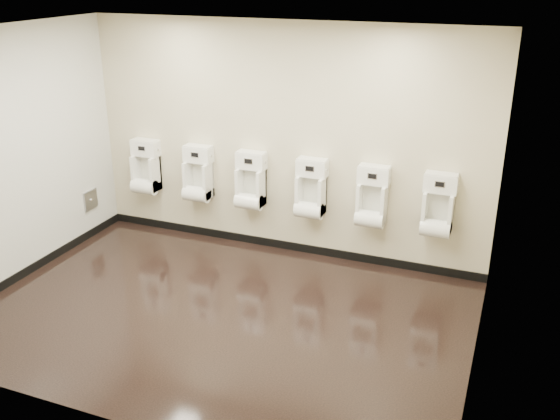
# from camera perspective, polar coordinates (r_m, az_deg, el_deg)

# --- Properties ---
(ground) EXTENTS (5.00, 3.50, 0.00)m
(ground) POSITION_cam_1_polar(r_m,az_deg,el_deg) (6.55, -5.46, -9.50)
(ground) COLOR black
(ground) RESTS_ON ground
(ceiling) EXTENTS (5.00, 3.50, 0.00)m
(ceiling) POSITION_cam_1_polar(r_m,az_deg,el_deg) (5.64, -6.50, 15.64)
(ceiling) COLOR white
(back_wall) EXTENTS (5.00, 0.02, 2.80)m
(back_wall) POSITION_cam_1_polar(r_m,az_deg,el_deg) (7.47, 0.25, 6.30)
(back_wall) COLOR beige
(back_wall) RESTS_ON ground
(front_wall) EXTENTS (5.00, 0.02, 2.80)m
(front_wall) POSITION_cam_1_polar(r_m,az_deg,el_deg) (4.59, -15.98, -4.76)
(front_wall) COLOR beige
(front_wall) RESTS_ON ground
(left_wall) EXTENTS (0.02, 3.50, 2.80)m
(left_wall) POSITION_cam_1_polar(r_m,az_deg,el_deg) (7.40, -23.46, 4.34)
(left_wall) COLOR beige
(left_wall) RESTS_ON ground
(right_wall) EXTENTS (0.02, 3.50, 2.80)m
(right_wall) POSITION_cam_1_polar(r_m,az_deg,el_deg) (5.34, 18.68, -1.30)
(right_wall) COLOR beige
(right_wall) RESTS_ON ground
(tile_overlay_left) EXTENTS (0.01, 3.50, 2.80)m
(tile_overlay_left) POSITION_cam_1_polar(r_m,az_deg,el_deg) (7.40, -23.43, 4.34)
(tile_overlay_left) COLOR silver
(tile_overlay_left) RESTS_ON ground
(skirting_back) EXTENTS (5.00, 0.02, 0.10)m
(skirting_back) POSITION_cam_1_polar(r_m,az_deg,el_deg) (7.92, 0.20, -3.17)
(skirting_back) COLOR black
(skirting_back) RESTS_ON ground
(skirting_left) EXTENTS (0.02, 3.50, 0.10)m
(skirting_left) POSITION_cam_1_polar(r_m,az_deg,el_deg) (7.86, -21.94, -5.08)
(skirting_left) COLOR black
(skirting_left) RESTS_ON ground
(access_panel) EXTENTS (0.04, 0.25, 0.25)m
(access_panel) POSITION_cam_1_polar(r_m,az_deg,el_deg) (8.50, -16.94, 0.90)
(access_panel) COLOR #9E9EA3
(access_panel) RESTS_ON left_wall
(urinal_0) EXTENTS (0.37, 0.28, 0.70)m
(urinal_0) POSITION_cam_1_polar(r_m,az_deg,el_deg) (8.37, -12.18, 3.53)
(urinal_0) COLOR white
(urinal_0) RESTS_ON back_wall
(urinal_1) EXTENTS (0.37, 0.28, 0.70)m
(urinal_1) POSITION_cam_1_polar(r_m,az_deg,el_deg) (7.98, -7.51, 2.94)
(urinal_1) COLOR white
(urinal_1) RESTS_ON back_wall
(urinal_2) EXTENTS (0.37, 0.28, 0.70)m
(urinal_2) POSITION_cam_1_polar(r_m,az_deg,el_deg) (7.67, -2.72, 2.31)
(urinal_2) COLOR white
(urinal_2) RESTS_ON back_wall
(urinal_3) EXTENTS (0.37, 0.28, 0.70)m
(urinal_3) POSITION_cam_1_polar(r_m,az_deg,el_deg) (7.40, 2.82, 1.57)
(urinal_3) COLOR white
(urinal_3) RESTS_ON back_wall
(urinal_4) EXTENTS (0.37, 0.28, 0.70)m
(urinal_4) POSITION_cam_1_polar(r_m,az_deg,el_deg) (7.21, 8.39, 0.81)
(urinal_4) COLOR white
(urinal_4) RESTS_ON back_wall
(urinal_5) EXTENTS (0.37, 0.28, 0.70)m
(urinal_5) POSITION_cam_1_polar(r_m,az_deg,el_deg) (7.09, 14.23, 0.00)
(urinal_5) COLOR white
(urinal_5) RESTS_ON back_wall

